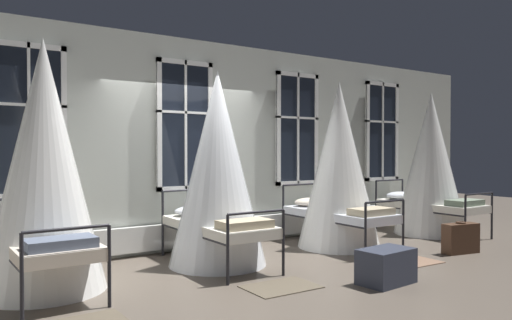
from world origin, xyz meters
TOP-DOWN VIEW (x-y plane):
  - ground at (0.00, 0.00)m, footprint 24.69×24.69m
  - back_wall_with_windows at (0.00, 1.16)m, footprint 13.35×0.10m
  - window_bank at (-0.00, 1.04)m, footprint 9.58×0.10m
  - cot_second at (-2.20, -0.04)m, footprint 1.29×1.94m
  - cot_third at (-0.04, -0.01)m, footprint 1.29×1.93m
  - cot_fourth at (2.14, -0.02)m, footprint 1.29×1.93m
  - cot_fifth at (4.36, -0.06)m, footprint 1.29×1.93m
  - rug_third at (0.00, -1.35)m, footprint 0.81×0.57m
  - rug_fourth at (2.17, -1.35)m, footprint 0.83×0.60m
  - suitcase_dark at (3.28, -1.39)m, footprint 0.59×0.31m
  - travel_trunk at (1.08, -1.90)m, footprint 0.67×0.45m

SIDE VIEW (x-z plane):
  - ground at x=0.00m, z-range 0.00..0.00m
  - rug_third at x=0.00m, z-range 0.00..0.01m
  - rug_fourth at x=2.17m, z-range 0.00..0.01m
  - travel_trunk at x=1.08m, z-range 0.00..0.40m
  - suitcase_dark at x=3.28m, z-range -0.01..0.46m
  - window_bank at x=0.00m, z-range -0.38..2.43m
  - cot_fifth at x=4.36m, z-range -0.04..2.53m
  - cot_third at x=-0.04m, z-range -0.04..2.53m
  - cot_fourth at x=2.14m, z-range -0.04..2.56m
  - cot_second at x=-2.20m, z-range -0.04..2.68m
  - back_wall_with_windows at x=0.00m, z-range 0.00..3.22m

